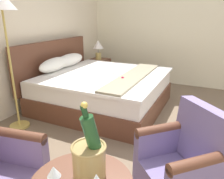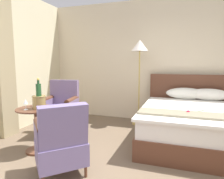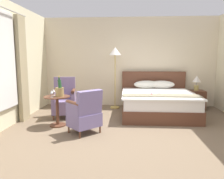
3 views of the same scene
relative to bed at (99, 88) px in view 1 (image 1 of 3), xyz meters
The scene contains 10 objects.
ground_plane 2.02m from the bed, 112.46° to the right, with size 7.38×7.38×0.00m, color brown.
wall_headboard_side 1.74m from the bed, 123.36° to the left, with size 5.53×0.12×2.80m.
wall_far_side 2.92m from the bed, 42.58° to the right, with size 0.12×6.00×2.80m.
bed is the anchor object (origin of this frame).
nightstand 1.43m from the bed, 29.17° to the left, with size 0.52×0.43×0.57m.
bedside_lamp 1.52m from the bed, 29.18° to the left, with size 0.24×0.24×0.44m.
floor_lamp_brass 1.87m from the bed, 149.73° to the left, with size 0.37×0.37×1.86m.
champagne_bucket 2.67m from the bed, 152.57° to the right, with size 0.20×0.20×0.46m.
wine_glass_near_bucket 2.77m from the bed, 156.31° to the right, with size 0.07×0.07×0.15m.
armchair_facing_bed 2.36m from the bed, 135.36° to the right, with size 0.77×0.77×0.91m.
Camera 1 is at (-2.45, 0.08, 1.56)m, focal length 35.00 mm.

